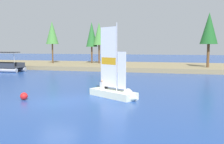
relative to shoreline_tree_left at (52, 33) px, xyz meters
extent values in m
plane|color=#234793|center=(14.19, -27.04, -6.05)|extent=(200.00, 200.00, 0.00)
cube|color=#897A56|center=(14.19, 0.18, -5.74)|extent=(80.00, 14.23, 0.63)
cylinder|color=brown|center=(0.00, 0.00, -3.71)|extent=(0.27, 0.27, 3.44)
cone|color=#47893D|center=(0.00, 0.00, 0.05)|extent=(2.23, 2.23, 4.07)
cylinder|color=brown|center=(6.89, 1.70, -3.95)|extent=(0.28, 0.28, 2.95)
cone|color=#286B2D|center=(6.89, 1.70, -0.27)|extent=(2.01, 2.01, 4.40)
cylinder|color=brown|center=(8.36, 1.37, -3.79)|extent=(0.28, 0.28, 3.26)
cone|color=#47893D|center=(8.36, 1.37, -0.18)|extent=(2.03, 2.03, 3.97)
cylinder|color=brown|center=(26.10, -3.27, -3.75)|extent=(0.38, 0.38, 3.35)
cone|color=#1E5B23|center=(26.10, -3.27, 0.15)|extent=(2.46, 2.46, 4.46)
cube|color=brown|center=(-4.16, -8.97, -5.85)|extent=(1.84, 5.07, 0.41)
cube|color=silver|center=(17.29, -24.52, -5.81)|extent=(3.89, 3.08, 0.48)
cone|color=silver|center=(18.91, -25.54, -5.81)|extent=(1.40, 1.44, 1.10)
cylinder|color=#B7B7BC|center=(17.62, -24.72, -3.18)|extent=(0.08, 0.08, 4.79)
cube|color=white|center=(16.91, -24.27, -3.18)|extent=(1.43, 0.92, 4.29)
cube|color=orange|center=(16.91, -24.27, -3.47)|extent=(1.29, 0.84, 0.51)
cube|color=white|center=(18.04, -24.99, -4.08)|extent=(0.68, 0.45, 2.59)
cylinder|color=#B7B7BC|center=(16.91, -24.27, -5.35)|extent=(1.45, 0.95, 0.06)
cube|color=silver|center=(16.42, -24.28, -5.31)|extent=(0.34, 0.32, 0.52)
sphere|color=tan|center=(16.42, -24.28, -4.95)|extent=(0.20, 0.20, 0.20)
cube|color=#26262D|center=(16.55, -23.72, -5.31)|extent=(0.34, 0.32, 0.53)
sphere|color=tan|center=(16.55, -23.72, -4.93)|extent=(0.20, 0.20, 0.20)
cylinder|color=#B2B2B7|center=(-2.52, -9.03, -5.75)|extent=(5.71, 0.93, 0.60)
cylinder|color=#B2B2B7|center=(-2.63, -10.97, -5.75)|extent=(5.71, 0.93, 0.60)
cube|color=#2D333D|center=(-2.58, -10.00, -5.40)|extent=(5.60, 2.86, 0.10)
cube|color=#2D333D|center=(-2.51, -8.83, -5.05)|extent=(5.22, 0.41, 0.60)
cylinder|color=#B2B2B7|center=(-0.87, -10.10, -4.33)|extent=(0.06, 0.06, 2.05)
cube|color=black|center=(-2.58, -10.00, -3.26)|extent=(3.99, 2.51, 0.08)
sphere|color=red|center=(11.63, -26.94, -5.80)|extent=(0.51, 0.51, 0.51)
camera|label=1|loc=(21.65, -42.10, -2.42)|focal=40.93mm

